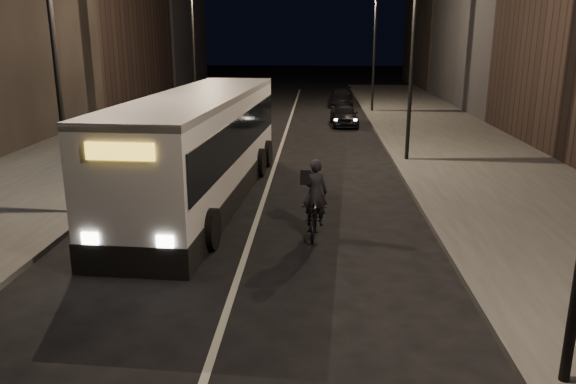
# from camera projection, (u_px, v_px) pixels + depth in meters

# --- Properties ---
(ground) EXTENTS (180.00, 180.00, 0.00)m
(ground) POSITION_uv_depth(u_px,v_px,m) (239.00, 275.00, 12.82)
(ground) COLOR black
(ground) RESTS_ON ground
(sidewalk_right) EXTENTS (7.00, 70.00, 0.16)m
(sidewalk_right) POSITION_uv_depth(u_px,v_px,m) (463.00, 152.00, 25.84)
(sidewalk_right) COLOR #3B3B38
(sidewalk_right) RESTS_ON ground
(sidewalk_left) EXTENTS (7.00, 70.00, 0.16)m
(sidewalk_left) POSITION_uv_depth(u_px,v_px,m) (101.00, 148.00, 26.68)
(sidewalk_left) COLOR #3B3B38
(sidewalk_left) RESTS_ON ground
(streetlight_right_mid) EXTENTS (1.20, 0.44, 8.12)m
(streetlight_right_mid) POSITION_uv_depth(u_px,v_px,m) (407.00, 33.00, 22.64)
(streetlight_right_mid) COLOR black
(streetlight_right_mid) RESTS_ON sidewalk_right
(streetlight_right_far) EXTENTS (1.20, 0.44, 8.12)m
(streetlight_right_far) POSITION_uv_depth(u_px,v_px,m) (371.00, 34.00, 38.03)
(streetlight_right_far) COLOR black
(streetlight_right_far) RESTS_ON sidewalk_right
(streetlight_left_near) EXTENTS (1.20, 0.44, 8.12)m
(streetlight_left_near) POSITION_uv_depth(u_px,v_px,m) (62.00, 32.00, 15.48)
(streetlight_left_near) COLOR black
(streetlight_left_near) RESTS_ON sidewalk_left
(streetlight_left_far) EXTENTS (1.20, 0.44, 8.12)m
(streetlight_left_far) POSITION_uv_depth(u_px,v_px,m) (197.00, 33.00, 32.79)
(streetlight_left_far) COLOR black
(streetlight_left_far) RESTS_ON sidewalk_left
(city_bus) EXTENTS (3.69, 13.12, 3.50)m
(city_bus) POSITION_uv_depth(u_px,v_px,m) (202.00, 142.00, 18.34)
(city_bus) COLOR silver
(city_bus) RESTS_ON ground
(cyclist_on_bicycle) EXTENTS (0.73, 1.92, 2.18)m
(cyclist_on_bicycle) POSITION_uv_depth(u_px,v_px,m) (315.00, 211.00, 15.10)
(cyclist_on_bicycle) COLOR black
(cyclist_on_bicycle) RESTS_ON ground
(car_near) EXTENTS (1.73, 3.87, 1.29)m
(car_near) POSITION_uv_depth(u_px,v_px,m) (344.00, 115.00, 33.68)
(car_near) COLOR black
(car_near) RESTS_ON ground
(car_mid) EXTENTS (1.60, 4.50, 1.48)m
(car_mid) POSITION_uv_depth(u_px,v_px,m) (245.00, 99.00, 41.29)
(car_mid) COLOR #37383A
(car_mid) RESTS_ON ground
(car_far) EXTENTS (1.98, 4.53, 1.30)m
(car_far) POSITION_uv_depth(u_px,v_px,m) (341.00, 97.00, 43.09)
(car_far) COLOR black
(car_far) RESTS_ON ground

